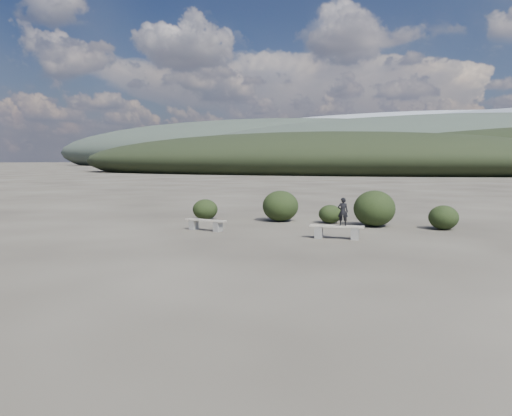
% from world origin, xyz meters
% --- Properties ---
extents(ground, '(1200.00, 1200.00, 0.00)m').
position_xyz_m(ground, '(0.00, 0.00, 0.00)').
color(ground, '#312D26').
rests_on(ground, ground).
extents(bench_left, '(1.75, 0.57, 0.43)m').
position_xyz_m(bench_left, '(-2.19, 4.85, 0.26)').
color(bench_left, slate).
rests_on(bench_left, ground).
extents(bench_right, '(1.91, 0.64, 0.47)m').
position_xyz_m(bench_right, '(2.99, 4.77, 0.28)').
color(bench_right, slate).
rests_on(bench_right, ground).
extents(seated_person, '(0.40, 0.32, 0.98)m').
position_xyz_m(seated_person, '(3.19, 4.80, 0.96)').
color(seated_person, black).
rests_on(seated_person, bench_right).
extents(shrub_a, '(1.15, 1.15, 0.94)m').
position_xyz_m(shrub_a, '(-3.94, 8.07, 0.47)').
color(shrub_a, black).
rests_on(shrub_a, ground).
extents(shrub_b, '(1.61, 1.61, 1.38)m').
position_xyz_m(shrub_b, '(-0.52, 8.78, 0.69)').
color(shrub_b, black).
rests_on(shrub_b, ground).
extents(shrub_c, '(1.00, 1.00, 0.80)m').
position_xyz_m(shrub_c, '(1.72, 8.95, 0.40)').
color(shrub_c, black).
rests_on(shrub_c, ground).
extents(shrub_d, '(1.70, 1.70, 1.49)m').
position_xyz_m(shrub_d, '(3.65, 8.61, 0.75)').
color(shrub_d, black).
rests_on(shrub_d, ground).
extents(shrub_e, '(1.15, 1.15, 0.96)m').
position_xyz_m(shrub_e, '(6.33, 8.70, 0.48)').
color(shrub_e, black).
rests_on(shrub_e, ground).
extents(mountain_ridges, '(500.00, 400.00, 56.00)m').
position_xyz_m(mountain_ridges, '(-7.48, 339.06, 10.84)').
color(mountain_ridges, black).
rests_on(mountain_ridges, ground).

